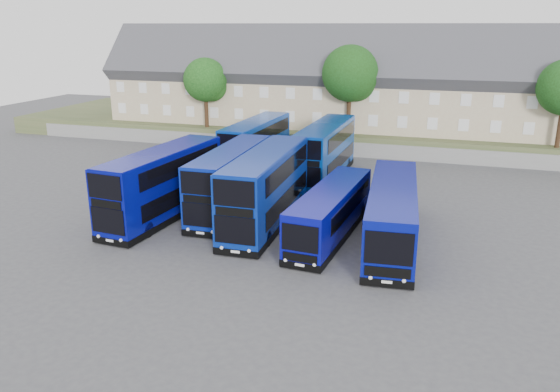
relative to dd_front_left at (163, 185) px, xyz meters
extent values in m
plane|color=#46464B|center=(6.63, -1.61, -2.34)|extent=(120.00, 120.00, 0.00)
cube|color=slate|center=(6.63, 22.39, -1.59)|extent=(70.00, 0.40, 1.50)
cube|color=#44522E|center=(6.63, 32.39, -1.34)|extent=(80.00, 20.00, 2.00)
cube|color=tan|center=(-17.37, 28.39, 2.66)|extent=(6.00, 8.00, 6.00)
cube|color=#3E3E43|center=(-17.37, 28.39, 5.66)|extent=(6.00, 10.40, 10.40)
cube|color=brown|center=(-15.87, 28.39, 9.50)|extent=(0.60, 0.90, 1.40)
cube|color=tan|center=(-11.37, 28.39, 2.66)|extent=(6.00, 8.00, 6.00)
cube|color=#3E3E43|center=(-11.37, 28.39, 5.66)|extent=(6.00, 10.40, 10.40)
cube|color=brown|center=(-9.87, 28.39, 9.50)|extent=(0.60, 0.90, 1.40)
cube|color=tan|center=(-5.37, 28.39, 2.66)|extent=(6.00, 8.00, 6.00)
cube|color=#3E3E43|center=(-5.37, 28.39, 5.66)|extent=(6.00, 10.40, 10.40)
cube|color=brown|center=(-3.87, 28.39, 9.50)|extent=(0.60, 0.90, 1.40)
cube|color=tan|center=(0.63, 28.39, 2.66)|extent=(6.00, 8.00, 6.00)
cube|color=#3E3E43|center=(0.63, 28.39, 5.66)|extent=(6.00, 10.40, 10.40)
cube|color=brown|center=(2.13, 28.39, 9.50)|extent=(0.60, 0.90, 1.40)
cube|color=tan|center=(6.63, 28.39, 2.66)|extent=(6.00, 8.00, 6.00)
cube|color=#3E3E43|center=(6.63, 28.39, 5.66)|extent=(6.00, 10.40, 10.40)
cube|color=brown|center=(8.13, 28.39, 9.50)|extent=(0.60, 0.90, 1.40)
cube|color=tan|center=(12.63, 28.39, 2.66)|extent=(6.00, 8.00, 6.00)
cube|color=#3E3E43|center=(12.63, 28.39, 5.66)|extent=(6.00, 10.40, 10.40)
cube|color=brown|center=(14.13, 28.39, 9.50)|extent=(0.60, 0.90, 1.40)
cube|color=tan|center=(18.63, 28.39, 2.66)|extent=(6.00, 8.00, 6.00)
cube|color=#3E3E43|center=(18.63, 28.39, 5.66)|extent=(6.00, 10.40, 10.40)
cube|color=brown|center=(20.13, 28.39, 9.50)|extent=(0.60, 0.90, 1.40)
cube|color=tan|center=(24.63, 28.39, 2.66)|extent=(6.00, 8.00, 6.00)
cube|color=#3E3E43|center=(24.63, 28.39, 5.66)|extent=(6.00, 10.40, 10.40)
cube|color=brown|center=(26.13, 28.39, 9.50)|extent=(0.60, 0.90, 1.40)
cube|color=#070B84|center=(0.00, 0.02, 0.21)|extent=(3.76, 12.09, 4.41)
cube|color=black|center=(0.00, 0.02, -2.04)|extent=(3.80, 12.14, 0.45)
cube|color=black|center=(-0.53, -5.93, -0.66)|extent=(2.40, 0.27, 1.62)
cube|color=black|center=(-0.53, -5.93, 1.50)|extent=(2.40, 0.27, 1.51)
cylinder|color=black|center=(-1.53, -3.60, -1.84)|extent=(0.39, 1.02, 1.00)
cube|color=#081F97|center=(4.09, 2.64, 0.12)|extent=(2.88, 11.48, 4.22)
cube|color=black|center=(4.09, 2.64, -2.04)|extent=(2.92, 11.52, 0.45)
cube|color=black|center=(4.23, -3.10, -0.73)|extent=(2.30, 0.12, 1.56)
cube|color=black|center=(4.23, -3.10, 1.35)|extent=(2.30, 0.12, 1.45)
cylinder|color=black|center=(3.03, -0.90, -1.84)|extent=(0.32, 1.01, 1.00)
cube|color=#082593|center=(7.33, 0.93, 0.29)|extent=(3.10, 12.34, 4.56)
cube|color=black|center=(7.33, 0.93, -2.04)|extent=(3.14, 12.38, 0.45)
cube|color=black|center=(7.48, -5.23, -0.61)|extent=(2.49, 0.12, 1.67)
cube|color=black|center=(7.48, -5.23, 1.62)|extent=(2.49, 0.12, 1.56)
cylinder|color=black|center=(6.18, -3.03, -1.84)|extent=(0.33, 1.01, 1.00)
cube|color=#0837A2|center=(1.77, 14.42, 0.13)|extent=(3.08, 11.58, 4.24)
cube|color=black|center=(1.77, 14.42, -2.04)|extent=(3.12, 11.62, 0.45)
cube|color=black|center=(1.53, 8.65, -0.72)|extent=(2.31, 0.16, 1.57)
cube|color=black|center=(1.53, 8.65, 1.36)|extent=(2.31, 0.16, 1.46)
cylinder|color=black|center=(0.47, 10.93, -1.84)|extent=(0.34, 1.01, 1.00)
cube|color=#083899|center=(8.56, 13.37, 0.23)|extent=(3.05, 12.03, 4.43)
cube|color=black|center=(8.56, 13.37, -2.04)|extent=(3.09, 12.07, 0.45)
cube|color=black|center=(8.39, 7.36, -0.66)|extent=(2.42, 0.13, 1.63)
cube|color=black|center=(8.39, 7.36, 1.52)|extent=(2.42, 0.13, 1.52)
cylinder|color=black|center=(7.24, 9.62, -1.84)|extent=(0.33, 1.01, 1.00)
cube|color=#080B95|center=(12.03, -0.08, -0.58)|extent=(3.32, 11.72, 2.83)
cube|color=black|center=(12.03, -0.08, -2.04)|extent=(3.36, 11.76, 0.45)
cube|color=black|center=(11.57, -5.88, -0.36)|extent=(2.11, 0.23, 1.54)
cylinder|color=black|center=(10.69, -3.57, -1.84)|extent=(0.38, 1.02, 1.00)
cube|color=#070F88|center=(15.86, 0.09, -0.34)|extent=(3.85, 13.45, 3.30)
cube|color=black|center=(15.86, 0.09, -2.04)|extent=(3.89, 13.50, 0.45)
cube|color=black|center=(16.42, -6.55, -0.07)|extent=(2.46, 0.26, 1.77)
cylinder|color=black|center=(15.00, -4.43, -1.84)|extent=(0.38, 1.02, 1.00)
cylinder|color=#382314|center=(-7.37, 23.39, 1.53)|extent=(0.44, 0.44, 3.75)
sphere|color=#113A10|center=(-7.37, 23.39, 4.91)|extent=(4.80, 4.80, 4.80)
sphere|color=#113A10|center=(-6.77, 23.79, 4.16)|extent=(3.30, 3.30, 3.30)
cylinder|color=#382314|center=(8.63, 23.89, 1.91)|extent=(0.44, 0.44, 4.50)
sphere|color=#17370F|center=(8.63, 23.89, 5.96)|extent=(5.76, 5.76, 5.76)
sphere|color=#17370F|center=(9.23, 24.29, 5.06)|extent=(3.96, 3.96, 3.96)
cylinder|color=#382314|center=(28.63, 23.39, 1.66)|extent=(0.44, 0.44, 4.00)
camera|label=1|loc=(18.75, -32.49, 10.74)|focal=35.00mm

